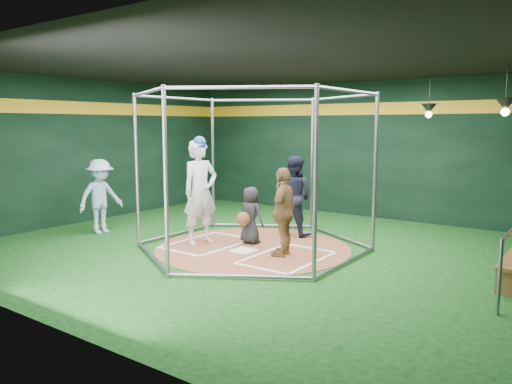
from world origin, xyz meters
The scene contains 14 objects.
room_shell centered at (0.00, 0.01, 1.75)m, with size 10.10×9.10×3.53m.
clay_disc centered at (0.00, 0.00, 0.01)m, with size 3.80×3.80×0.01m, color brown.
home_plate centered at (0.00, -0.30, 0.02)m, with size 0.43×0.43×0.01m, color white.
batter_box_left centered at (-0.95, -0.25, 0.02)m, with size 1.17×1.77×0.01m.
batter_box_right centered at (0.95, -0.25, 0.02)m, with size 1.17×1.77×0.01m.
batting_cage centered at (0.00, 0.00, 1.50)m, with size 4.05×4.67×3.00m.
pendant_lamp_near centered at (2.20, 3.60, 2.74)m, with size 0.34×0.34×0.90m.
pendant_lamp_far centered at (4.00, 2.00, 2.74)m, with size 0.34×0.34×0.90m.
batter_figure centered at (-1.08, -0.31, 1.08)m, with size 0.69×0.87×2.16m.
visitor_leopard centered at (0.78, -0.13, 0.82)m, with size 0.95×0.40×1.62m, color #B2894C.
catcher_figure centered at (-0.26, 0.26, 0.58)m, with size 0.60×0.60×1.15m.
umpire centered at (0.06, 1.45, 0.88)m, with size 0.84×0.66×1.73m, color black.
bystander_blue centered at (-3.57, -0.84, 0.82)m, with size 1.06×0.61×1.65m, color #96ADC7.
steel_railing centered at (4.55, -0.42, 0.67)m, with size 0.05×1.15×0.99m.
Camera 1 is at (5.59, -7.71, 2.40)m, focal length 35.00 mm.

